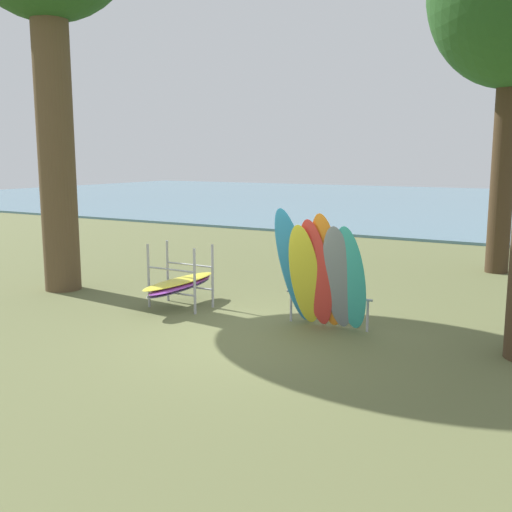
{
  "coord_description": "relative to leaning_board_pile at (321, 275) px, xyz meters",
  "views": [
    {
      "loc": [
        4.68,
        -8.23,
        2.93
      ],
      "look_at": [
        -0.73,
        1.29,
        1.1
      ],
      "focal_mm": 41.93,
      "sensor_mm": 36.0,
      "label": 1
    }
  ],
  "objects": [
    {
      "name": "leaning_board_pile",
      "position": [
        0.0,
        0.0,
        0.0
      ],
      "size": [
        1.57,
        1.07,
        2.12
      ],
      "color": "#2D8ED1",
      "rests_on": "ground"
    },
    {
      "name": "lake_water",
      "position": [
        -0.78,
        29.63,
        -0.92
      ],
      "size": [
        80.0,
        36.0,
        0.1
      ],
      "primitive_type": "cube",
      "color": "slate",
      "rests_on": "ground"
    },
    {
      "name": "board_storage_rack",
      "position": [
        -3.04,
        0.14,
        -0.5
      ],
      "size": [
        1.15,
        2.13,
        1.25
      ],
      "color": "#9EA0A5",
      "rests_on": "ground"
    },
    {
      "name": "ground_plane",
      "position": [
        -0.78,
        -0.84,
        -0.97
      ],
      "size": [
        80.0,
        80.0,
        0.0
      ],
      "primitive_type": "plane",
      "color": "#60663D"
    }
  ]
}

